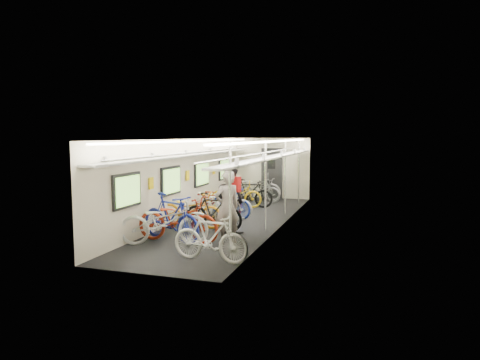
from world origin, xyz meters
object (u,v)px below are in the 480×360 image
Objects in this scene: passenger_mid at (230,200)px; backpack at (236,184)px; bicycle_0 at (164,222)px; passenger_near at (227,207)px; bicycle_1 at (171,217)px.

passenger_mid is 4.50× the size of backpack.
passenger_mid is at bearing -51.59° from bicycle_0.
passenger_mid is (-0.28, 1.01, 0.00)m from passenger_near.
bicycle_0 is 1.20× the size of passenger_near.
bicycle_0 is at bearing -105.09° from backpack.
backpack is (0.18, -0.07, 0.43)m from passenger_mid.
backpack is at bearing -22.98° from bicycle_1.
bicycle_1 is 1.12× the size of passenger_mid.
passenger_near is at bearing -60.38° from backpack.
passenger_mid is at bearing -119.30° from passenger_near.
bicycle_0 is 2.10m from backpack.
passenger_mid reaches higher than bicycle_1.
backpack is at bearing -56.96° from bicycle_0.
passenger_near is at bearing -56.26° from bicycle_1.
bicycle_1 is at bearing -33.43° from passenger_near.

